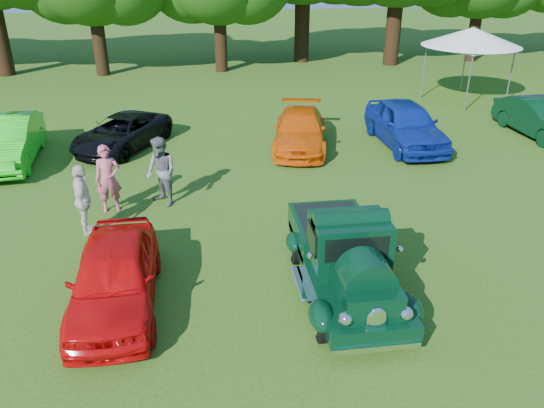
{
  "coord_description": "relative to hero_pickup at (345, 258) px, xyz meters",
  "views": [
    {
      "loc": [
        -0.84,
        -9.64,
        6.54
      ],
      "look_at": [
        0.7,
        1.64,
        1.1
      ],
      "focal_mm": 35.0,
      "sensor_mm": 36.0,
      "label": 1
    }
  ],
  "objects": [
    {
      "name": "spectator_pink",
      "position": [
        -5.4,
        4.61,
        0.17
      ],
      "size": [
        0.76,
        0.57,
        1.9
      ],
      "primitive_type": "imported",
      "rotation": [
        0.0,
        0.0,
        0.19
      ],
      "color": "#BC4D67",
      "rests_on": "ground"
    },
    {
      "name": "back_car_lime",
      "position": [
        -9.29,
        8.87,
        -0.0
      ],
      "size": [
        2.06,
        4.83,
        1.55
      ],
      "primitive_type": "imported",
      "rotation": [
        0.0,
        0.0,
        0.09
      ],
      "color": "#1FD91C",
      "rests_on": "ground"
    },
    {
      "name": "ground",
      "position": [
        -1.94,
        0.48,
        -0.78
      ],
      "size": [
        120.0,
        120.0,
        0.0
      ],
      "primitive_type": "plane",
      "color": "#2A4F12",
      "rests_on": "ground"
    },
    {
      "name": "canopy_tent",
      "position": [
        9.83,
        14.76,
        2.17
      ],
      "size": [
        5.89,
        5.89,
        3.39
      ],
      "rotation": [
        0.0,
        0.0,
        0.38
      ],
      "color": "white",
      "rests_on": "ground"
    },
    {
      "name": "hero_pickup",
      "position": [
        0.0,
        0.0,
        0.0
      ],
      "size": [
        2.14,
        4.59,
        1.8
      ],
      "color": "black",
      "rests_on": "ground"
    },
    {
      "name": "red_convertible",
      "position": [
        -4.69,
        0.07,
        -0.08
      ],
      "size": [
        1.74,
        4.14,
        1.4
      ],
      "primitive_type": "imported",
      "rotation": [
        0.0,
        0.0,
        0.02
      ],
      "color": "red",
      "rests_on": "ground"
    },
    {
      "name": "back_car_black",
      "position": [
        -5.68,
        9.88,
        -0.18
      ],
      "size": [
        3.78,
        4.73,
        1.2
      ],
      "primitive_type": "imported",
      "rotation": [
        0.0,
        0.0,
        -0.49
      ],
      "color": "black",
      "rests_on": "ground"
    },
    {
      "name": "spectator_grey",
      "position": [
        -3.99,
        4.81,
        0.21
      ],
      "size": [
        1.17,
        1.22,
        1.98
      ],
      "primitive_type": "imported",
      "rotation": [
        0.0,
        0.0,
        -0.94
      ],
      "color": "slate",
      "rests_on": "ground"
    },
    {
      "name": "back_car_orange",
      "position": [
        0.74,
        9.08,
        -0.12
      ],
      "size": [
        2.72,
        4.8,
        1.31
      ],
      "primitive_type": "imported",
      "rotation": [
        0.0,
        0.0,
        -0.2
      ],
      "color": "#DA5007",
      "rests_on": "ground"
    },
    {
      "name": "back_car_green",
      "position": [
        10.22,
        9.16,
        -0.07
      ],
      "size": [
        1.75,
        4.4,
        1.42
      ],
      "primitive_type": "imported",
      "rotation": [
        0.0,
        0.0,
        0.06
      ],
      "color": "black",
      "rests_on": "ground"
    },
    {
      "name": "spectator_white",
      "position": [
        -5.84,
        3.32,
        0.15
      ],
      "size": [
        0.6,
        1.14,
        1.86
      ],
      "primitive_type": "imported",
      "rotation": [
        0.0,
        0.0,
        1.71
      ],
      "color": "silver",
      "rests_on": "ground"
    },
    {
      "name": "back_car_blue",
      "position": [
        4.63,
        8.82,
        0.03
      ],
      "size": [
        2.04,
        4.79,
        1.62
      ],
      "primitive_type": "imported",
      "rotation": [
        0.0,
        0.0,
        0.03
      ],
      "color": "navy",
      "rests_on": "ground"
    }
  ]
}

